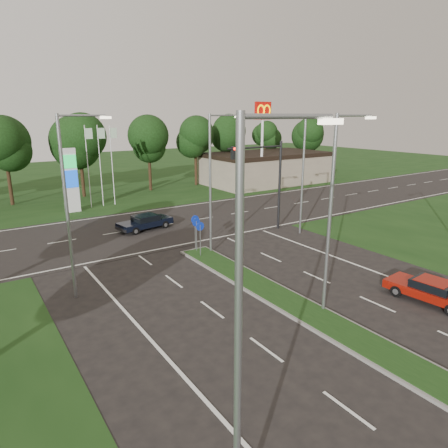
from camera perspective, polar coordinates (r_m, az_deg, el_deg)
ground at (r=16.39m, az=28.44°, el=-19.75°), size 160.00×160.00×0.00m
verge_far at (r=62.50m, az=-21.94°, el=6.01°), size 160.00×50.00×0.02m
cross_road at (r=33.35m, az=-10.35°, el=-0.45°), size 160.00×12.00×0.02m
median_kerb at (r=18.11m, az=17.00°, el=-14.72°), size 2.00×26.00×0.12m
commercial_building at (r=54.51m, az=5.98°, el=7.94°), size 16.00×9.00×4.00m
streetlight_median_near at (r=18.24m, az=15.41°, el=2.59°), size 2.53×0.22×9.00m
streetlight_median_far at (r=25.77m, az=-1.60°, el=6.73°), size 2.53×0.22×9.00m
streetlight_left_near at (r=8.00m, az=3.26°, el=-13.44°), size 2.53×0.22×9.00m
streetlight_left_far at (r=20.40m, az=-21.12°, el=3.42°), size 2.53×0.22×9.00m
streetlight_right_far at (r=30.60m, az=10.97°, el=7.83°), size 2.53×0.22×9.00m
traffic_signal at (r=31.05m, az=6.19°, el=7.33°), size 5.10×0.42×7.00m
median_signs at (r=26.32m, az=-3.86°, el=-0.62°), size 1.16×1.76×2.38m
gas_pylon at (r=40.02m, az=-20.86°, el=6.09°), size 5.80×1.26×8.00m
mcdonalds_sign at (r=48.42m, az=5.55°, el=14.14°), size 2.20×0.47×10.40m
treeline_far at (r=47.28m, az=-18.62°, el=12.01°), size 6.00×6.00×9.90m
red_sedan at (r=22.32m, az=27.49°, el=-8.38°), size 2.07×4.28×1.14m
navy_sedan at (r=32.63m, az=-11.19°, el=0.31°), size 4.54×2.43×1.19m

